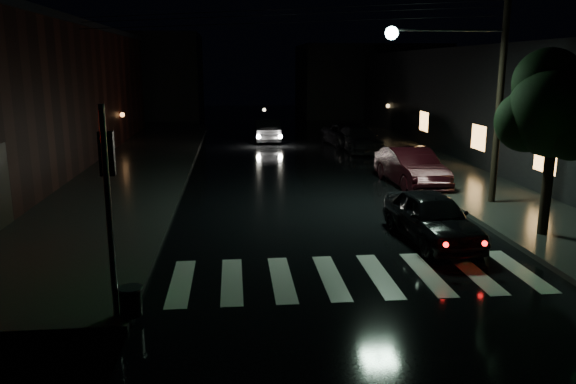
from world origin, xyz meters
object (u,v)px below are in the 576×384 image
object	(u,v)px
parked_car_a	(432,217)
parked_car_b	(411,167)
parked_car_d	(348,135)
oncoming_car	(267,130)
parked_car_c	(359,139)

from	to	relation	value
parked_car_a	parked_car_b	size ratio (longest dim) A/B	0.88
parked_car_a	parked_car_d	world-z (taller)	parked_car_a
parked_car_d	oncoming_car	distance (m)	5.64
parked_car_b	parked_car_c	size ratio (longest dim) A/B	0.99
parked_car_d	parked_car_b	bearing A→B (deg)	-96.54
parked_car_b	parked_car_d	xyz separation A→B (m)	(-0.26, 12.14, -0.10)
parked_car_b	parked_car_c	bearing A→B (deg)	85.79
parked_car_c	parked_car_a	bearing A→B (deg)	-99.62
parked_car_d	oncoming_car	xyz separation A→B (m)	(-4.95, 2.69, 0.04)
parked_car_a	oncoming_car	xyz separation A→B (m)	(-3.41, 22.42, 0.02)
parked_car_c	oncoming_car	xyz separation A→B (m)	(-5.21, 4.75, 0.04)
parked_car_b	parked_car_a	bearing A→B (deg)	-107.54
parked_car_b	parked_car_c	world-z (taller)	parked_car_b
parked_car_a	oncoming_car	distance (m)	22.68
parked_car_b	oncoming_car	distance (m)	15.71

